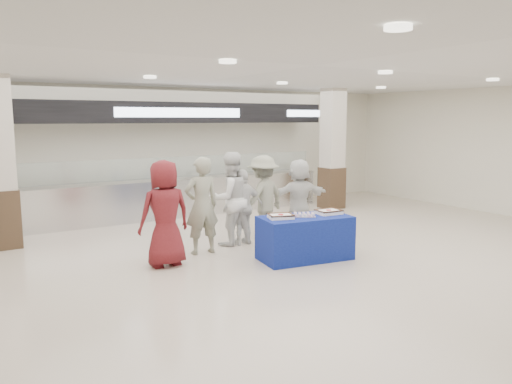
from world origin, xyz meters
TOP-DOWN VIEW (x-y plane):
  - ground at (0.00, 0.00)m, footprint 14.00×14.00m
  - serving_line at (0.00, 5.40)m, footprint 8.70×0.85m
  - column_left at (-4.00, 4.20)m, footprint 0.55×0.55m
  - column_right at (4.00, 4.20)m, footprint 0.55×0.55m
  - display_table at (0.30, 0.57)m, footprint 1.65×1.01m
  - sheet_cake_left at (-0.15, 0.65)m, footprint 0.48×0.42m
  - sheet_cake_right at (0.79, 0.54)m, footprint 0.43×0.35m
  - cupcake_tray at (0.29, 0.58)m, footprint 0.46×0.43m
  - civilian_maroon at (-1.88, 1.48)m, footprint 0.86×0.57m
  - soldier_a at (-1.04, 1.85)m, footprint 0.66×0.45m
  - chef_tall at (-0.29, 2.14)m, footprint 0.89×0.70m
  - chef_short at (-0.07, 2.03)m, footprint 0.86×0.36m
  - soldier_b at (0.48, 2.19)m, footprint 1.22×0.91m
  - civilian_white at (1.35, 2.16)m, footprint 1.52×0.64m

SIDE VIEW (x-z plane):
  - ground at x=0.00m, z-range 0.00..0.00m
  - display_table at x=0.30m, z-range 0.00..0.75m
  - chef_short at x=-0.07m, z-range 0.00..1.46m
  - cupcake_tray at x=0.29m, z-range 0.75..0.81m
  - civilian_white at x=1.35m, z-range 0.00..1.58m
  - sheet_cake_left at x=-0.15m, z-range 0.75..0.84m
  - sheet_cake_right at x=0.79m, z-range 0.75..0.84m
  - soldier_b at x=0.48m, z-range 0.00..1.69m
  - soldier_a at x=-1.04m, z-range 0.00..1.75m
  - civilian_maroon at x=-1.88m, z-range 0.00..1.76m
  - chef_tall at x=-0.29m, z-range 0.00..1.79m
  - serving_line at x=0.00m, z-range -0.24..2.56m
  - column_left at x=-4.00m, z-range -0.07..3.13m
  - column_right at x=4.00m, z-range -0.07..3.13m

